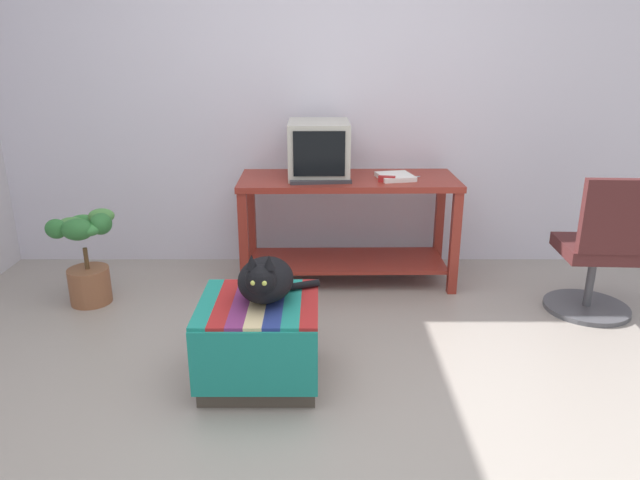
{
  "coord_description": "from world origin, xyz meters",
  "views": [
    {
      "loc": [
        -0.01,
        -2.28,
        1.61
      ],
      "look_at": [
        -0.02,
        0.85,
        0.55
      ],
      "focal_mm": 32.82,
      "sensor_mm": 36.0,
      "label": 1
    }
  ],
  "objects_px": {
    "keyboard": "(323,180)",
    "office_chair": "(602,256)",
    "tv_monitor": "(321,150)",
    "potted_plant": "(89,254)",
    "book": "(398,177)",
    "cat": "(268,279)",
    "desk": "(350,211)",
    "stapler": "(389,179)",
    "ottoman_with_blanket": "(262,341)"
  },
  "relations": [
    {
      "from": "cat",
      "to": "office_chair",
      "type": "height_order",
      "value": "office_chair"
    },
    {
      "from": "book",
      "to": "cat",
      "type": "distance_m",
      "value": 1.48
    },
    {
      "from": "book",
      "to": "desk",
      "type": "bearing_deg",
      "value": 160.92
    },
    {
      "from": "book",
      "to": "cat",
      "type": "bearing_deg",
      "value": -133.54
    },
    {
      "from": "book",
      "to": "office_chair",
      "type": "bearing_deg",
      "value": -35.72
    },
    {
      "from": "ottoman_with_blanket",
      "to": "stapler",
      "type": "distance_m",
      "value": 1.49
    },
    {
      "from": "keyboard",
      "to": "stapler",
      "type": "bearing_deg",
      "value": -5.91
    },
    {
      "from": "office_chair",
      "to": "tv_monitor",
      "type": "bearing_deg",
      "value": -16.54
    },
    {
      "from": "desk",
      "to": "stapler",
      "type": "height_order",
      "value": "stapler"
    },
    {
      "from": "keyboard",
      "to": "cat",
      "type": "xyz_separation_m",
      "value": [
        -0.26,
        -1.15,
        -0.22
      ]
    },
    {
      "from": "keyboard",
      "to": "potted_plant",
      "type": "height_order",
      "value": "keyboard"
    },
    {
      "from": "keyboard",
      "to": "tv_monitor",
      "type": "bearing_deg",
      "value": 86.49
    },
    {
      "from": "tv_monitor",
      "to": "potted_plant",
      "type": "height_order",
      "value": "tv_monitor"
    },
    {
      "from": "tv_monitor",
      "to": "ottoman_with_blanket",
      "type": "distance_m",
      "value": 1.56
    },
    {
      "from": "potted_plant",
      "to": "desk",
      "type": "bearing_deg",
      "value": 12.9
    },
    {
      "from": "book",
      "to": "office_chair",
      "type": "relative_size",
      "value": 0.27
    },
    {
      "from": "tv_monitor",
      "to": "keyboard",
      "type": "xyz_separation_m",
      "value": [
        0.01,
        -0.18,
        -0.17
      ]
    },
    {
      "from": "cat",
      "to": "desk",
      "type": "bearing_deg",
      "value": 74.09
    },
    {
      "from": "desk",
      "to": "cat",
      "type": "xyz_separation_m",
      "value": [
        -0.45,
        -1.29,
        0.03
      ]
    },
    {
      "from": "stapler",
      "to": "keyboard",
      "type": "bearing_deg",
      "value": 102.58
    },
    {
      "from": "keyboard",
      "to": "office_chair",
      "type": "relative_size",
      "value": 0.45
    },
    {
      "from": "book",
      "to": "office_chair",
      "type": "height_order",
      "value": "office_chair"
    },
    {
      "from": "potted_plant",
      "to": "stapler",
      "type": "distance_m",
      "value": 1.99
    },
    {
      "from": "book",
      "to": "potted_plant",
      "type": "distance_m",
      "value": 2.07
    },
    {
      "from": "potted_plant",
      "to": "stapler",
      "type": "xyz_separation_m",
      "value": [
        1.93,
        0.25,
        0.44
      ]
    },
    {
      "from": "book",
      "to": "keyboard",
      "type": "bearing_deg",
      "value": 178.53
    },
    {
      "from": "office_chair",
      "to": "desk",
      "type": "bearing_deg",
      "value": -17.32
    },
    {
      "from": "tv_monitor",
      "to": "potted_plant",
      "type": "distance_m",
      "value": 1.66
    },
    {
      "from": "keyboard",
      "to": "ottoman_with_blanket",
      "type": "xyz_separation_m",
      "value": [
        -0.3,
        -1.18,
        -0.54
      ]
    },
    {
      "from": "tv_monitor",
      "to": "stapler",
      "type": "bearing_deg",
      "value": -22.64
    },
    {
      "from": "desk",
      "to": "office_chair",
      "type": "height_order",
      "value": "office_chair"
    },
    {
      "from": "keyboard",
      "to": "cat",
      "type": "height_order",
      "value": "keyboard"
    },
    {
      "from": "tv_monitor",
      "to": "stapler",
      "type": "relative_size",
      "value": 4.3
    },
    {
      "from": "ottoman_with_blanket",
      "to": "stapler",
      "type": "bearing_deg",
      "value": 57.99
    },
    {
      "from": "tv_monitor",
      "to": "stapler",
      "type": "distance_m",
      "value": 0.51
    },
    {
      "from": "cat",
      "to": "office_chair",
      "type": "xyz_separation_m",
      "value": [
        1.95,
        0.73,
        -0.15
      ]
    },
    {
      "from": "keyboard",
      "to": "office_chair",
      "type": "xyz_separation_m",
      "value": [
        1.69,
        -0.43,
        -0.37
      ]
    },
    {
      "from": "book",
      "to": "stapler",
      "type": "xyz_separation_m",
      "value": [
        -0.07,
        -0.09,
        0.0
      ]
    },
    {
      "from": "cat",
      "to": "stapler",
      "type": "xyz_separation_m",
      "value": [
        0.7,
        1.16,
        0.23
      ]
    },
    {
      "from": "ottoman_with_blanket",
      "to": "tv_monitor",
      "type": "bearing_deg",
      "value": 77.94
    },
    {
      "from": "office_chair",
      "to": "stapler",
      "type": "distance_m",
      "value": 1.38
    },
    {
      "from": "desk",
      "to": "keyboard",
      "type": "distance_m",
      "value": 0.34
    },
    {
      "from": "desk",
      "to": "book",
      "type": "height_order",
      "value": "book"
    },
    {
      "from": "potted_plant",
      "to": "office_chair",
      "type": "relative_size",
      "value": 0.68
    },
    {
      "from": "desk",
      "to": "book",
      "type": "distance_m",
      "value": 0.4
    },
    {
      "from": "cat",
      "to": "tv_monitor",
      "type": "bearing_deg",
      "value": 82.76
    },
    {
      "from": "book",
      "to": "potted_plant",
      "type": "xyz_separation_m",
      "value": [
        -2.0,
        -0.35,
        -0.43
      ]
    },
    {
      "from": "stapler",
      "to": "desk",
      "type": "bearing_deg",
      "value": 74.38
    },
    {
      "from": "ottoman_with_blanket",
      "to": "cat",
      "type": "xyz_separation_m",
      "value": [
        0.04,
        0.02,
        0.32
      ]
    },
    {
      "from": "cat",
      "to": "ottoman_with_blanket",
      "type": "bearing_deg",
      "value": -145.31
    }
  ]
}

